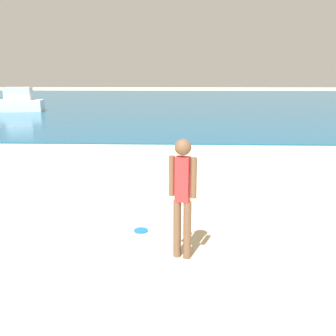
% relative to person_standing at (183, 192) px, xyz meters
% --- Properties ---
extents(water, '(160.00, 60.00, 0.06)m').
position_rel_person_standing_xyz_m(water, '(-0.41, 39.13, -0.95)').
color(water, '#14567F').
rests_on(water, ground).
extents(person_standing, '(0.38, 0.23, 1.72)m').
position_rel_person_standing_xyz_m(person_standing, '(0.00, 0.00, 0.00)').
color(person_standing, brown).
rests_on(person_standing, ground).
extents(frisbee, '(0.24, 0.24, 0.03)m').
position_rel_person_standing_xyz_m(frisbee, '(-0.69, 0.89, -0.97)').
color(frisbee, blue).
rests_on(frisbee, ground).
extents(boat_near, '(5.44, 2.58, 1.78)m').
position_rel_person_standing_xyz_m(boat_near, '(-12.96, 22.55, -0.30)').
color(boat_near, white).
rests_on(boat_near, water).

